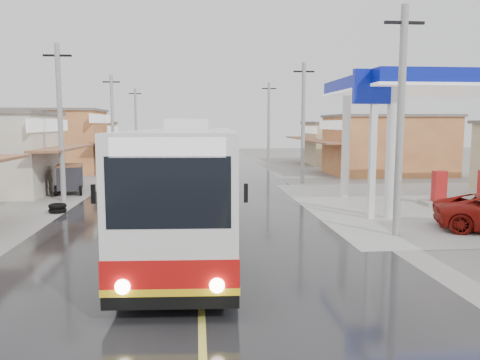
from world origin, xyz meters
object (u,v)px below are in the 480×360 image
at_px(coach_bus, 191,184).
at_px(second_bus, 149,151).
at_px(tricycle_near, 70,177).
at_px(cyclist, 131,182).
at_px(tyre_stack, 58,208).

distance_m(coach_bus, second_bus, 24.29).
bearing_deg(tricycle_near, cyclist, -15.17).
height_order(second_bus, tricycle_near, second_bus).
height_order(second_bus, tyre_stack, second_bus).
xyz_separation_m(coach_bus, tricycle_near, (-7.04, 11.78, -1.02)).
xyz_separation_m(coach_bus, tyre_stack, (-6.09, 5.96, -1.78)).
xyz_separation_m(tricycle_near, tyre_stack, (0.95, -5.82, -0.76)).
height_order(coach_bus, cyclist, coach_bus).
xyz_separation_m(second_bus, tricycle_near, (-3.26, -12.21, -0.75)).
xyz_separation_m(second_bus, cyclist, (0.21, -12.49, -1.03)).
bearing_deg(cyclist, coach_bus, -65.40).
height_order(coach_bus, second_bus, coach_bus).
bearing_deg(cyclist, tricycle_near, -177.25).
bearing_deg(second_bus, coach_bus, -86.40).
height_order(cyclist, tricycle_near, cyclist).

